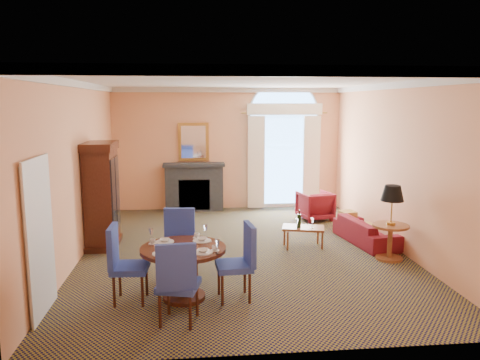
{
  "coord_description": "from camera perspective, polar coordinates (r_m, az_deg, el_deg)",
  "views": [
    {
      "loc": [
        -0.93,
        -8.6,
        2.82
      ],
      "look_at": [
        0.0,
        0.5,
        1.3
      ],
      "focal_mm": 35.0,
      "sensor_mm": 36.0,
      "label": 1
    }
  ],
  "objects": [
    {
      "name": "armchair",
      "position": [
        11.52,
        9.13,
        -3.1
      ],
      "size": [
        0.88,
        0.9,
        0.69
      ],
      "primitive_type": "imported",
      "rotation": [
        0.0,
        0.0,
        3.36
      ],
      "color": "maroon",
      "rests_on": "ground"
    },
    {
      "name": "side_table",
      "position": [
        8.82,
        17.97,
        -3.87
      ],
      "size": [
        0.65,
        0.65,
        1.34
      ],
      "color": "brown",
      "rests_on": "ground"
    },
    {
      "name": "dining_chair_south",
      "position": [
        6.05,
        -7.63,
        -11.78
      ],
      "size": [
        0.6,
        0.6,
        1.12
      ],
      "rotation": [
        0.0,
        0.0,
        -0.24
      ],
      "color": "#283D9D",
      "rests_on": "ground"
    },
    {
      "name": "dining_table",
      "position": [
        6.86,
        -6.92,
        -9.73
      ],
      "size": [
        1.23,
        1.23,
        0.98
      ],
      "color": "#34150B",
      "rests_on": "ground"
    },
    {
      "name": "sofa",
      "position": [
        9.88,
        15.1,
        -6.01
      ],
      "size": [
        0.91,
        1.76,
        0.49
      ],
      "primitive_type": "imported",
      "rotation": [
        0.0,
        0.0,
        1.73
      ],
      "color": "maroon",
      "rests_on": "ground"
    },
    {
      "name": "ground",
      "position": [
        9.1,
        0.32,
        -8.62
      ],
      "size": [
        7.5,
        7.5,
        0.0
      ],
      "primitive_type": "plane",
      "color": "#121135",
      "rests_on": "ground"
    },
    {
      "name": "dining_chair_east",
      "position": [
        6.78,
        0.18,
        -9.33
      ],
      "size": [
        0.56,
        0.54,
        1.12
      ],
      "rotation": [
        0.0,
        0.0,
        1.64
      ],
      "color": "#283D9D",
      "rests_on": "ground"
    },
    {
      "name": "room_envelope",
      "position": [
        9.32,
        -0.26,
        7.53
      ],
      "size": [
        6.04,
        7.52,
        3.45
      ],
      "color": "#FFAE79",
      "rests_on": "ground"
    },
    {
      "name": "dining_chair_north",
      "position": [
        7.69,
        -7.31,
        -7.12
      ],
      "size": [
        0.64,
        0.64,
        1.12
      ],
      "rotation": [
        0.0,
        0.0,
        2.78
      ],
      "color": "#283D9D",
      "rests_on": "ground"
    },
    {
      "name": "dining_chair_west",
      "position": [
        6.89,
        -14.2,
        -9.3
      ],
      "size": [
        0.53,
        0.53,
        1.12
      ],
      "rotation": [
        0.0,
        0.0,
        -1.63
      ],
      "color": "#283D9D",
      "rests_on": "ground"
    },
    {
      "name": "armoire",
      "position": [
        9.56,
        -16.52,
        -1.96
      ],
      "size": [
        0.59,
        1.05,
        2.06
      ],
      "color": "#34150B",
      "rests_on": "ground"
    },
    {
      "name": "coffee_table",
      "position": [
        9.29,
        7.7,
        -5.8
      ],
      "size": [
        0.9,
        0.65,
        0.76
      ],
      "rotation": [
        0.0,
        0.0,
        -0.28
      ],
      "color": "brown",
      "rests_on": "ground"
    }
  ]
}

